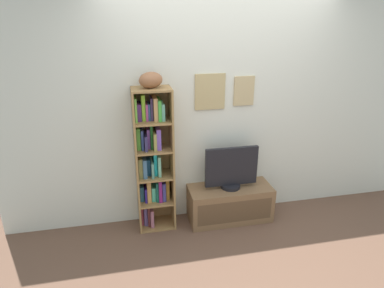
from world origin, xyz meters
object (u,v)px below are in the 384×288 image
football (151,80)px  tv_stand (230,203)px  bookshelf (152,160)px  television (231,169)px

football → tv_stand: football is taller
bookshelf → television: size_ratio=2.63×
television → tv_stand: bearing=-90.0°
football → television: bearing=-3.3°
television → bookshelf: bearing=174.7°
tv_stand → television: bearing=90.0°
bookshelf → tv_stand: (0.87, -0.08, -0.59)m
bookshelf → television: 0.89m
bookshelf → tv_stand: bookshelf is taller
tv_stand → television: (-0.00, 0.00, 0.44)m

